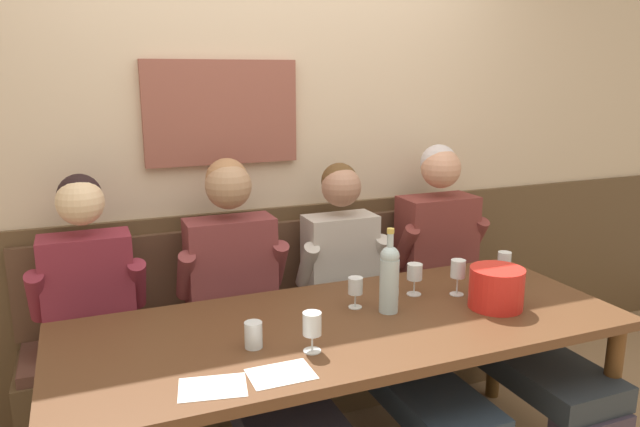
# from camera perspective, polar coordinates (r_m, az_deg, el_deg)

# --- Properties ---
(room_wall_back) EXTENTS (6.80, 0.12, 2.80)m
(room_wall_back) POSITION_cam_1_polar(r_m,az_deg,el_deg) (3.14, -5.07, 7.66)
(room_wall_back) COLOR beige
(room_wall_back) RESTS_ON ground
(wood_wainscot_panel) EXTENTS (6.80, 0.03, 1.01)m
(wood_wainscot_panel) POSITION_cam_1_polar(r_m,az_deg,el_deg) (3.30, -4.42, -8.07)
(wood_wainscot_panel) COLOR brown
(wood_wainscot_panel) RESTS_ON ground
(wall_bench) EXTENTS (2.53, 0.42, 0.94)m
(wall_bench) POSITION_cam_1_polar(r_m,az_deg,el_deg) (3.21, -3.17, -13.09)
(wall_bench) COLOR brown
(wall_bench) RESTS_ON ground
(dining_table) EXTENTS (2.23, 0.87, 0.75)m
(dining_table) POSITION_cam_1_polar(r_m,az_deg,el_deg) (2.43, 2.51, -11.93)
(dining_table) COLOR #52321C
(dining_table) RESTS_ON ground
(person_center_right_seat) EXTENTS (0.49, 1.33, 1.29)m
(person_center_right_seat) POSITION_cam_1_polar(r_m,az_deg,el_deg) (2.57, -20.70, -12.75)
(person_center_right_seat) COLOR #2E3230
(person_center_right_seat) RESTS_ON ground
(person_left_seat) EXTENTS (0.53, 1.34, 1.32)m
(person_left_seat) POSITION_cam_1_polar(r_m,az_deg,el_deg) (2.65, -6.42, -10.65)
(person_left_seat) COLOR #2B2838
(person_left_seat) RESTS_ON ground
(person_right_seat) EXTENTS (0.47, 1.33, 1.26)m
(person_right_seat) POSITION_cam_1_polar(r_m,az_deg,el_deg) (2.84, 5.10, -9.42)
(person_right_seat) COLOR #2A362F
(person_right_seat) RESTS_ON ground
(person_center_left_seat) EXTENTS (0.52, 1.34, 1.33)m
(person_center_left_seat) POSITION_cam_1_polar(r_m,az_deg,el_deg) (3.15, 14.45, -6.83)
(person_center_left_seat) COLOR #352E3C
(person_center_left_seat) RESTS_ON ground
(ice_bucket) EXTENTS (0.22, 0.22, 0.17)m
(ice_bucket) POSITION_cam_1_polar(r_m,az_deg,el_deg) (2.61, 16.47, -6.82)
(ice_bucket) COLOR red
(ice_bucket) RESTS_ON dining_table
(wine_bottle_amber_mid) EXTENTS (0.08, 0.08, 0.35)m
(wine_bottle_amber_mid) POSITION_cam_1_polar(r_m,az_deg,el_deg) (2.45, 6.63, -5.99)
(wine_bottle_amber_mid) COLOR #ADC4C7
(wine_bottle_amber_mid) RESTS_ON dining_table
(wine_glass_mid_right) EXTENTS (0.06, 0.06, 0.16)m
(wine_glass_mid_right) POSITION_cam_1_polar(r_m,az_deg,el_deg) (2.70, 13.03, -5.27)
(wine_glass_mid_right) COLOR silver
(wine_glass_mid_right) RESTS_ON dining_table
(wine_glass_left_end) EXTENTS (0.07, 0.07, 0.14)m
(wine_glass_left_end) POSITION_cam_1_polar(r_m,az_deg,el_deg) (2.67, 9.02, -5.62)
(wine_glass_left_end) COLOR silver
(wine_glass_left_end) RESTS_ON dining_table
(wine_glass_center_rear) EXTENTS (0.07, 0.07, 0.15)m
(wine_glass_center_rear) POSITION_cam_1_polar(r_m,az_deg,el_deg) (2.12, -0.76, -10.70)
(wine_glass_center_rear) COLOR silver
(wine_glass_center_rear) RESTS_ON dining_table
(wine_glass_by_bottle) EXTENTS (0.06, 0.06, 0.15)m
(wine_glass_by_bottle) POSITION_cam_1_polar(r_m,az_deg,el_deg) (2.90, 17.17, -4.45)
(wine_glass_by_bottle) COLOR silver
(wine_glass_by_bottle) RESTS_ON dining_table
(wine_glass_right_end) EXTENTS (0.06, 0.06, 0.13)m
(wine_glass_right_end) POSITION_cam_1_polar(r_m,az_deg,el_deg) (2.50, 3.40, -7.06)
(wine_glass_right_end) COLOR silver
(wine_glass_right_end) RESTS_ON dining_table
(water_tumbler_right) EXTENTS (0.06, 0.06, 0.10)m
(water_tumbler_right) POSITION_cam_1_polar(r_m,az_deg,el_deg) (3.07, 17.10, -4.51)
(water_tumbler_right) COLOR silver
(water_tumbler_right) RESTS_ON dining_table
(water_tumbler_left) EXTENTS (0.06, 0.06, 0.10)m
(water_tumbler_left) POSITION_cam_1_polar(r_m,az_deg,el_deg) (2.18, -6.37, -11.43)
(water_tumbler_left) COLOR silver
(water_tumbler_left) RESTS_ON dining_table
(tasting_sheet_left_guest) EXTENTS (0.21, 0.15, 0.00)m
(tasting_sheet_left_guest) POSITION_cam_1_polar(r_m,az_deg,el_deg) (2.02, -3.74, -15.03)
(tasting_sheet_left_guest) COLOR white
(tasting_sheet_left_guest) RESTS_ON dining_table
(tasting_sheet_right_guest) EXTENTS (0.24, 0.19, 0.00)m
(tasting_sheet_right_guest) POSITION_cam_1_polar(r_m,az_deg,el_deg) (1.97, -10.20, -16.01)
(tasting_sheet_right_guest) COLOR white
(tasting_sheet_right_guest) RESTS_ON dining_table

